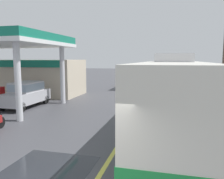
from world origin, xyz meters
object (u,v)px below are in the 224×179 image
object	(u,v)px
minibus_opposing_lane	(136,76)
coach_bus_main	(173,99)
car_at_pump	(26,93)
car_trailing_behind_bus	(177,83)

from	to	relation	value
minibus_opposing_lane	coach_bus_main	bearing A→B (deg)	-76.39
car_at_pump	car_trailing_behind_bus	distance (m)	14.69
coach_bus_main	car_trailing_behind_bus	world-z (taller)	coach_bus_main
minibus_opposing_lane	car_at_pump	bearing A→B (deg)	-114.56
car_at_pump	minibus_opposing_lane	world-z (taller)	minibus_opposing_lane
coach_bus_main	minibus_opposing_lane	xyz separation A→B (m)	(-4.21, 17.41, -0.25)
coach_bus_main	car_at_pump	size ratio (longest dim) A/B	2.63
coach_bus_main	minibus_opposing_lane	world-z (taller)	coach_bus_main
coach_bus_main	car_trailing_behind_bus	distance (m)	14.23
coach_bus_main	minibus_opposing_lane	size ratio (longest dim) A/B	1.80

